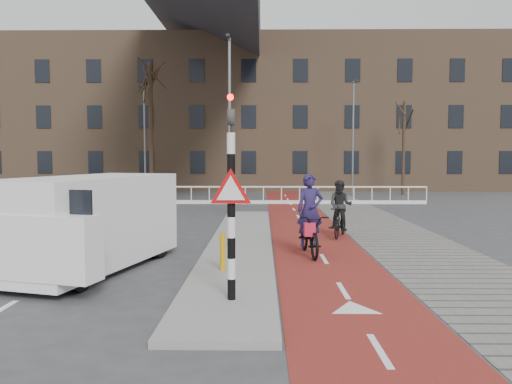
{
  "coord_description": "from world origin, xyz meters",
  "views": [
    {
      "loc": [
        -0.07,
        -10.5,
        2.58
      ],
      "look_at": [
        -0.26,
        5.0,
        1.5
      ],
      "focal_mm": 35.0,
      "sensor_mm": 36.0,
      "label": 1
    }
  ],
  "objects": [
    {
      "name": "streetlight_near",
      "position": [
        -1.5,
        11.56,
        3.88
      ],
      "size": [
        0.12,
        0.12,
        7.76
      ],
      "primitive_type": "cylinder",
      "color": "slate",
      "rests_on": "ground"
    },
    {
      "name": "traffic_signal",
      "position": [
        -0.6,
        -2.02,
        1.99
      ],
      "size": [
        0.8,
        0.8,
        3.68
      ],
      "color": "black",
      "rests_on": "curb_island"
    },
    {
      "name": "sidewalk",
      "position": [
        4.3,
        10.0,
        0.01
      ],
      "size": [
        3.0,
        60.0,
        0.01
      ],
      "primitive_type": "cube",
      "color": "slate",
      "rests_on": "ground"
    },
    {
      "name": "tree_right",
      "position": [
        9.61,
        23.81,
        3.19
      ],
      "size": [
        0.21,
        0.21,
        6.37
      ],
      "primitive_type": "cylinder",
      "color": "black",
      "rests_on": "ground"
    },
    {
      "name": "bike_lane",
      "position": [
        1.5,
        10.0,
        0.01
      ],
      "size": [
        2.5,
        60.0,
        0.01
      ],
      "primitive_type": "cube",
      "color": "maroon",
      "rests_on": "ground"
    },
    {
      "name": "cyclist_far",
      "position": [
        2.45,
        5.47,
        0.77
      ],
      "size": [
        1.03,
        1.75,
        1.83
      ],
      "rotation": [
        0.0,
        0.0,
        -0.35
      ],
      "color": "black",
      "rests_on": "bike_lane"
    },
    {
      "name": "curb_island",
      "position": [
        -0.7,
        4.0,
        0.06
      ],
      "size": [
        1.8,
        16.0,
        0.12
      ],
      "primitive_type": "cube",
      "color": "gray",
      "rests_on": "ground"
    },
    {
      "name": "cyclist_near",
      "position": [
        1.18,
        2.47,
        0.73
      ],
      "size": [
        0.94,
        2.14,
        2.13
      ],
      "rotation": [
        0.0,
        0.0,
        0.11
      ],
      "color": "black",
      "rests_on": "bike_lane"
    },
    {
      "name": "railing",
      "position": [
        -5.0,
        17.0,
        0.31
      ],
      "size": [
        28.0,
        0.1,
        0.99
      ],
      "color": "silver",
      "rests_on": "ground"
    },
    {
      "name": "tree_mid",
      "position": [
        -7.31,
        22.03,
        4.33
      ],
      "size": [
        0.29,
        0.29,
        8.65
      ],
      "primitive_type": "cylinder",
      "color": "black",
      "rests_on": "ground"
    },
    {
      "name": "bollard",
      "position": [
        -0.93,
        0.22,
        0.53
      ],
      "size": [
        0.12,
        0.12,
        0.81
      ],
      "primitive_type": "cylinder",
      "color": "#D6970B",
      "rests_on": "curb_island"
    },
    {
      "name": "van",
      "position": [
        -4.0,
        0.74,
        1.13
      ],
      "size": [
        3.21,
        5.34,
        2.15
      ],
      "rotation": [
        0.0,
        0.0,
        -0.26
      ],
      "color": "white",
      "rests_on": "ground"
    },
    {
      "name": "townhouse_row",
      "position": [
        -3.0,
        32.0,
        7.81
      ],
      "size": [
        46.0,
        10.0,
        15.9
      ],
      "color": "#7F6047",
      "rests_on": "ground"
    },
    {
      "name": "ground",
      "position": [
        0.0,
        0.0,
        0.0
      ],
      "size": [
        120.0,
        120.0,
        0.0
      ],
      "primitive_type": "plane",
      "color": "#38383A",
      "rests_on": "ground"
    },
    {
      "name": "streetlight_right",
      "position": [
        6.03,
        23.15,
        3.82
      ],
      "size": [
        0.12,
        0.12,
        7.63
      ],
      "primitive_type": "cylinder",
      "color": "slate",
      "rests_on": "ground"
    },
    {
      "name": "streetlight_left",
      "position": [
        -8.18,
        23.97,
        3.7
      ],
      "size": [
        0.12,
        0.12,
        7.4
      ],
      "primitive_type": "cylinder",
      "color": "slate",
      "rests_on": "ground"
    }
  ]
}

